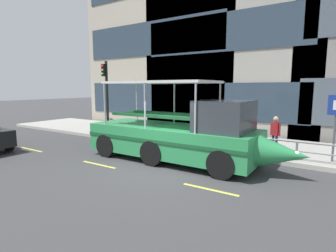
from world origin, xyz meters
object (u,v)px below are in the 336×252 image
object	(u,v)px
leaned_bicycle	(114,128)
pedestrian_mid_left	(210,125)
pedestrian_near_bow	(275,131)
traffic_light_pole	(106,90)
duck_tour_boat	(182,136)
parking_sign	(336,117)

from	to	relation	value
leaned_bicycle	pedestrian_mid_left	xyz separation A→B (m)	(6.14, 0.61, 0.59)
leaned_bicycle	pedestrian_mid_left	world-z (taller)	pedestrian_mid_left
leaned_bicycle	pedestrian_near_bow	bearing A→B (deg)	1.50
pedestrian_near_bow	traffic_light_pole	bearing A→B (deg)	-178.26
traffic_light_pole	duck_tour_boat	size ratio (longest dim) A/B	0.50
pedestrian_mid_left	parking_sign	bearing A→B (deg)	-4.67
leaned_bicycle	pedestrian_near_bow	xyz separation A→B (m)	(9.36, 0.24, 0.61)
duck_tour_boat	pedestrian_near_bow	size ratio (longest dim) A/B	5.48
leaned_bicycle	duck_tour_boat	bearing A→B (deg)	-21.43
parking_sign	pedestrian_near_bow	size ratio (longest dim) A/B	1.58
pedestrian_near_bow	pedestrian_mid_left	size ratio (longest dim) A/B	1.02
traffic_light_pole	parking_sign	distance (m)	12.05
parking_sign	pedestrian_mid_left	size ratio (longest dim) A/B	1.62
leaned_bicycle	pedestrian_near_bow	size ratio (longest dim) A/B	1.07
traffic_light_pole	duck_tour_boat	world-z (taller)	traffic_light_pole
traffic_light_pole	parking_sign	size ratio (longest dim) A/B	1.72
traffic_light_pole	duck_tour_boat	xyz separation A→B (m)	(6.81, -2.43, -1.76)
parking_sign	pedestrian_mid_left	xyz separation A→B (m)	(-5.38, 0.44, -0.79)
pedestrian_near_bow	leaned_bicycle	bearing A→B (deg)	-178.50
parking_sign	pedestrian_mid_left	bearing A→B (deg)	175.33
pedestrian_near_bow	pedestrian_mid_left	world-z (taller)	pedestrian_near_bow
traffic_light_pole	leaned_bicycle	size ratio (longest dim) A/B	2.55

